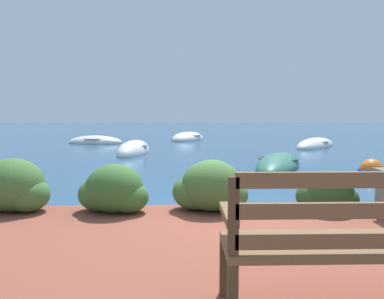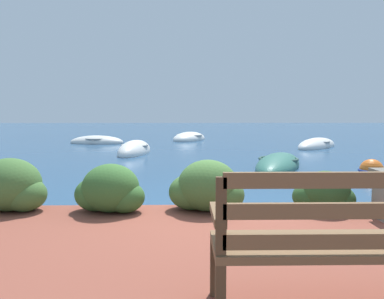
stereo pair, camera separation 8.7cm
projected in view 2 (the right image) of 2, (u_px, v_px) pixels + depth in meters
The scene contains 12 objects.
ground_plane at pixel (220, 221), 5.07m from camera, with size 80.00×80.00×0.00m.
park_bench at pixel (342, 239), 2.28m from camera, with size 1.58×0.48×0.93m.
hedge_clump_far_left at pixel (9, 188), 4.73m from camera, with size 0.99×0.71×0.67m.
hedge_clump_left at pixel (110, 191), 4.67m from camera, with size 0.89×0.64×0.61m.
hedge_clump_centre at pixel (207, 189), 4.73m from camera, with size 0.96×0.69×0.65m.
hedge_clump_right at pixel (324, 194), 4.68m from camera, with size 0.76×0.55×0.52m.
rowboat_nearest at pixel (278, 165), 9.83m from camera, with size 2.14×3.24×0.62m.
rowboat_mid at pixel (135, 152), 12.96m from camera, with size 1.27×2.71×0.81m.
rowboat_far at pixel (317, 146), 15.15m from camera, with size 2.67×2.89×0.67m.
rowboat_outer at pixel (97, 142), 16.97m from camera, with size 2.54×1.36×0.63m.
rowboat_distant at pixel (189, 139), 18.85m from camera, with size 2.27×2.85×0.73m.
mooring_buoy at pixel (372, 171), 8.68m from camera, with size 0.60×0.60×0.54m.
Camera 2 is at (-0.46, -4.93, 1.49)m, focal length 35.00 mm.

